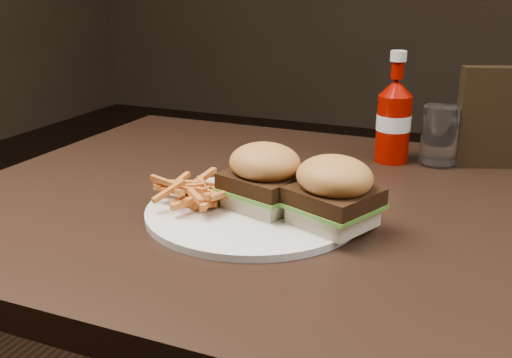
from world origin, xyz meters
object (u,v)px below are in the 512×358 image
at_px(tumbler, 440,135).
at_px(dining_table, 350,220).
at_px(plate, 253,211).
at_px(ketchup_bottle, 393,129).

bearing_deg(tumbler, dining_table, -108.55).
relative_size(plate, ketchup_bottle, 2.53).
xyz_separation_m(dining_table, ketchup_bottle, (0.01, 0.25, 0.08)).
bearing_deg(dining_table, tumbler, 71.45).
distance_m(plate, tumbler, 0.41).
height_order(dining_table, ketchup_bottle, ketchup_bottle).
distance_m(dining_table, ketchup_bottle, 0.26).
bearing_deg(ketchup_bottle, dining_table, -91.99).
relative_size(dining_table, ketchup_bottle, 10.07).
bearing_deg(ketchup_bottle, tumbler, 8.10).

